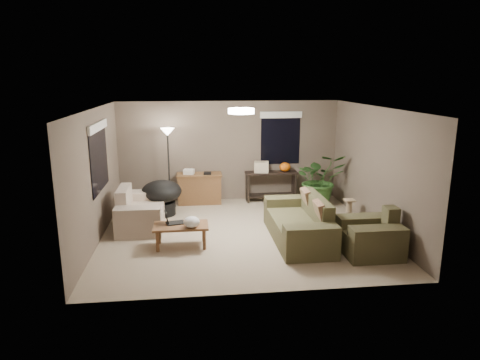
{
  "coord_description": "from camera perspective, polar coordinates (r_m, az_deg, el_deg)",
  "views": [
    {
      "loc": [
        -0.97,
        -8.1,
        3.05
      ],
      "look_at": [
        0.0,
        0.2,
        1.05
      ],
      "focal_mm": 32.0,
      "sensor_mm": 36.0,
      "label": 1
    }
  ],
  "objects": [
    {
      "name": "coffee_table",
      "position": [
        7.99,
        -7.88,
        -6.37
      ],
      "size": [
        1.0,
        0.55,
        0.42
      ],
      "color": "brown",
      "rests_on": "ground"
    },
    {
      "name": "pumpkin",
      "position": [
        10.81,
        6.02,
        1.73
      ],
      "size": [
        0.33,
        0.33,
        0.23
      ],
      "primitive_type": "ellipsoid",
      "rotation": [
        0.0,
        0.0,
        -0.2
      ],
      "color": "orange",
      "rests_on": "console_table"
    },
    {
      "name": "laptop",
      "position": [
        8.05,
        -9.1,
        -5.34
      ],
      "size": [
        0.4,
        0.3,
        0.24
      ],
      "color": "black",
      "rests_on": "coffee_table"
    },
    {
      "name": "cardboard_box",
      "position": [
        10.69,
        2.88,
        1.75
      ],
      "size": [
        0.4,
        0.33,
        0.27
      ],
      "primitive_type": "cube",
      "rotation": [
        0.0,
        0.0,
        -0.19
      ],
      "color": "beige",
      "rests_on": "console_table"
    },
    {
      "name": "plastic_bag",
      "position": [
        7.79,
        -6.46,
        -5.57
      ],
      "size": [
        0.33,
        0.31,
        0.2
      ],
      "primitive_type": "ellipsoid",
      "rotation": [
        0.0,
        0.0,
        -0.18
      ],
      "color": "white",
      "rests_on": "coffee_table"
    },
    {
      "name": "console_table",
      "position": [
        10.83,
        4.15,
        -0.53
      ],
      "size": [
        1.3,
        0.4,
        0.75
      ],
      "color": "black",
      "rests_on": "ground"
    },
    {
      "name": "ceiling_fixture",
      "position": [
        8.18,
        0.17,
        9.18
      ],
      "size": [
        0.5,
        0.5,
        0.1
      ],
      "primitive_type": "cylinder",
      "color": "white",
      "rests_on": "room_shell"
    },
    {
      "name": "room_shell",
      "position": [
        8.35,
        0.16,
        1.02
      ],
      "size": [
        5.5,
        5.5,
        5.5
      ],
      "color": "tan",
      "rests_on": "ground"
    },
    {
      "name": "window_back",
      "position": [
        10.89,
        5.44,
        6.75
      ],
      "size": [
        1.06,
        0.05,
        1.33
      ],
      "color": "black",
      "rests_on": "room_shell"
    },
    {
      "name": "window_left",
      "position": [
        8.67,
        -18.34,
        4.38
      ],
      "size": [
        0.05,
        1.56,
        1.33
      ],
      "color": "black",
      "rests_on": "room_shell"
    },
    {
      "name": "loveseat",
      "position": [
        9.23,
        -13.21,
        -4.27
      ],
      "size": [
        0.9,
        1.6,
        0.85
      ],
      "color": "beige",
      "rests_on": "ground"
    },
    {
      "name": "houseplant",
      "position": [
        10.57,
        10.57,
        -0.67
      ],
      "size": [
        1.18,
        1.31,
        1.02
      ],
      "primitive_type": "imported",
      "color": "#2D5923",
      "rests_on": "ground"
    },
    {
      "name": "main_sofa",
      "position": [
        8.35,
        8.01,
        -5.95
      ],
      "size": [
        0.95,
        2.2,
        0.85
      ],
      "color": "brown",
      "rests_on": "ground"
    },
    {
      "name": "desk_papers",
      "position": [
        10.54,
        -6.32,
        1.07
      ],
      "size": [
        0.69,
        0.29,
        0.12
      ],
      "color": "silver",
      "rests_on": "desk"
    },
    {
      "name": "desk",
      "position": [
        10.65,
        -5.42,
        -1.12
      ],
      "size": [
        1.1,
        0.5,
        0.75
      ],
      "color": "brown",
      "rests_on": "ground"
    },
    {
      "name": "cat_scratching_post",
      "position": [
        9.58,
        14.29,
        -4.19
      ],
      "size": [
        0.32,
        0.32,
        0.5
      ],
      "color": "tan",
      "rests_on": "ground"
    },
    {
      "name": "floor_lamp",
      "position": [
        10.2,
        -9.61,
        5.09
      ],
      "size": [
        0.32,
        0.32,
        1.91
      ],
      "color": "black",
      "rests_on": "ground"
    },
    {
      "name": "throw_pillows",
      "position": [
        8.31,
        9.8,
        -3.54
      ],
      "size": [
        0.25,
        1.36,
        0.47
      ],
      "color": "#8C7251",
      "rests_on": "main_sofa"
    },
    {
      "name": "papasan_chair",
      "position": [
        9.86,
        -10.39,
        -1.96
      ],
      "size": [
        1.16,
        1.16,
        0.8
      ],
      "color": "black",
      "rests_on": "ground"
    },
    {
      "name": "armchair",
      "position": [
        7.97,
        16.98,
        -7.35
      ],
      "size": [
        0.95,
        1.0,
        0.85
      ],
      "color": "#4E4A2F",
      "rests_on": "ground"
    }
  ]
}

